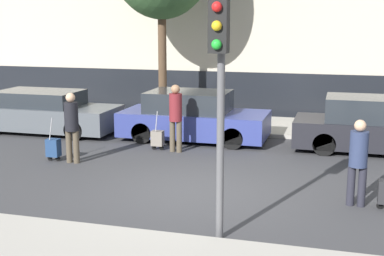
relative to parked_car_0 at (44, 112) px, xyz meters
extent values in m
plane|color=#38383A|center=(6.16, -4.46, -0.62)|extent=(80.00, 80.00, 0.00)
cube|color=#A39E93|center=(6.16, 2.54, -0.56)|extent=(28.00, 3.00, 0.12)
cube|color=black|center=(6.16, 4.72, 0.18)|extent=(27.44, 0.06, 1.60)
cube|color=#4C5156|center=(0.04, 0.00, -0.13)|extent=(4.61, 1.86, 0.70)
cube|color=#23282D|center=(-0.14, 0.00, 0.45)|extent=(2.53, 1.64, 0.47)
cylinder|color=black|center=(1.47, -0.84, -0.32)|extent=(0.60, 0.18, 0.60)
cylinder|color=black|center=(1.47, 0.84, -0.32)|extent=(0.60, 0.18, 0.60)
cylinder|color=black|center=(-1.38, 0.84, -0.32)|extent=(0.60, 0.18, 0.60)
cube|color=navy|center=(4.85, 0.21, -0.13)|extent=(4.27, 1.92, 0.70)
cube|color=#23282D|center=(4.68, 0.21, 0.51)|extent=(2.35, 1.69, 0.59)
cylinder|color=black|center=(6.18, -0.66, -0.32)|extent=(0.60, 0.18, 0.60)
cylinder|color=black|center=(6.18, 1.08, -0.32)|extent=(0.60, 0.18, 0.60)
cylinder|color=black|center=(3.53, -0.66, -0.32)|extent=(0.60, 0.18, 0.60)
cylinder|color=black|center=(3.53, 1.08, -0.32)|extent=(0.60, 0.18, 0.60)
cube|color=black|center=(9.98, 0.09, -0.13)|extent=(4.42, 1.74, 0.70)
cube|color=#23282D|center=(9.80, 0.09, 0.53)|extent=(2.43, 1.53, 0.63)
cylinder|color=black|center=(8.61, -0.69, -0.32)|extent=(0.60, 0.18, 0.60)
cylinder|color=black|center=(8.61, 0.87, -0.32)|extent=(0.60, 0.18, 0.60)
cylinder|color=#4C4233|center=(2.55, -3.12, -0.22)|extent=(0.15, 0.15, 0.81)
cylinder|color=#4C4233|center=(2.75, -3.12, -0.22)|extent=(0.15, 0.15, 0.81)
cylinder|color=black|center=(2.65, -3.12, 0.54)|extent=(0.34, 0.34, 0.71)
sphere|color=tan|center=(2.65, -3.12, 1.01)|extent=(0.23, 0.23, 0.23)
cube|color=navy|center=(2.10, -3.10, -0.28)|extent=(0.32, 0.24, 0.44)
cylinder|color=black|center=(1.99, -3.10, -0.56)|extent=(0.12, 0.03, 0.12)
cylinder|color=black|center=(2.21, -3.10, -0.56)|extent=(0.12, 0.03, 0.12)
cylinder|color=gray|center=(2.10, -3.17, 0.22)|extent=(0.02, 0.19, 0.53)
cylinder|color=#4C4233|center=(4.67, -1.35, -0.20)|extent=(0.15, 0.15, 0.84)
cylinder|color=#4C4233|center=(4.87, -1.38, -0.20)|extent=(0.15, 0.15, 0.84)
cylinder|color=maroon|center=(4.77, -1.36, 0.58)|extent=(0.34, 0.34, 0.73)
sphere|color=#936B4C|center=(4.77, -1.36, 1.07)|extent=(0.24, 0.24, 0.24)
cube|color=slate|center=(4.22, -1.29, -0.30)|extent=(0.32, 0.24, 0.41)
cylinder|color=black|center=(4.11, -1.29, -0.56)|extent=(0.12, 0.03, 0.12)
cylinder|color=black|center=(4.34, -1.29, -0.56)|extent=(0.12, 0.03, 0.12)
cylinder|color=gray|center=(4.22, -1.36, 0.18)|extent=(0.02, 0.19, 0.53)
cylinder|color=#23232D|center=(9.44, -4.50, -0.24)|extent=(0.15, 0.15, 0.77)
cylinder|color=#23232D|center=(9.24, -4.48, -0.24)|extent=(0.15, 0.15, 0.77)
cylinder|color=#283351|center=(9.34, -4.49, 0.49)|extent=(0.34, 0.34, 0.67)
sphere|color=tan|center=(9.34, -4.49, 0.93)|extent=(0.22, 0.22, 0.22)
cylinder|color=black|center=(9.78, -4.54, -0.56)|extent=(0.12, 0.03, 0.12)
cylinder|color=#515154|center=(7.19, -6.71, 1.27)|extent=(0.12, 0.12, 3.79)
cube|color=black|center=(7.19, -6.89, 2.77)|extent=(0.28, 0.24, 0.80)
sphere|color=red|center=(7.19, -7.04, 3.04)|extent=(0.15, 0.15, 0.15)
sphere|color=gold|center=(7.19, -7.04, 2.77)|extent=(0.15, 0.15, 0.15)
sphere|color=green|center=(7.19, -7.04, 2.50)|extent=(0.15, 0.15, 0.15)
cylinder|color=#4C3826|center=(3.12, 2.42, 1.45)|extent=(0.28, 0.28, 3.90)
camera|label=1|loc=(8.97, -14.66, 2.85)|focal=50.00mm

